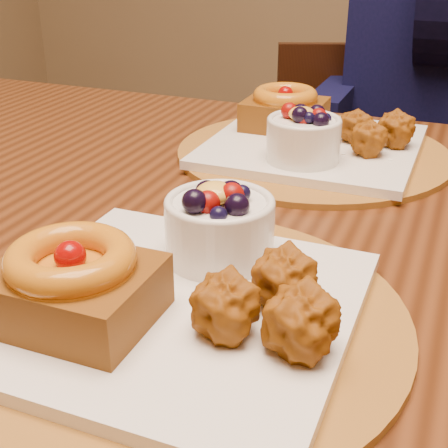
% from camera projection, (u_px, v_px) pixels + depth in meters
% --- Properties ---
extents(dining_table, '(1.60, 0.90, 0.76)m').
position_uv_depth(dining_table, '(261.00, 276.00, 0.73)').
color(dining_table, '#391A0A').
rests_on(dining_table, ground).
extents(place_setting_near, '(0.38, 0.38, 0.09)m').
position_uv_depth(place_setting_near, '(174.00, 287.00, 0.50)').
color(place_setting_near, brown).
rests_on(place_setting_near, dining_table).
extents(place_setting_far, '(0.38, 0.38, 0.09)m').
position_uv_depth(place_setting_far, '(311.00, 138.00, 0.86)').
color(place_setting_far, brown).
rests_on(place_setting_far, dining_table).
extents(chair_far, '(0.50, 0.50, 0.80)m').
position_uv_depth(chair_far, '(358.00, 206.00, 1.48)').
color(chair_far, black).
rests_on(chair_far, ground).
extents(diner, '(0.46, 0.46, 0.76)m').
position_uv_depth(diner, '(441.00, 47.00, 1.34)').
color(diner, black).
rests_on(diner, ground).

